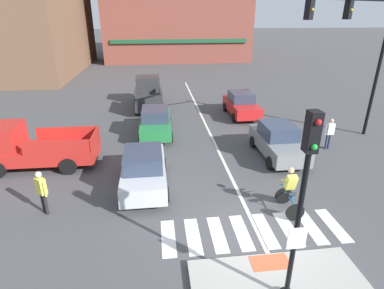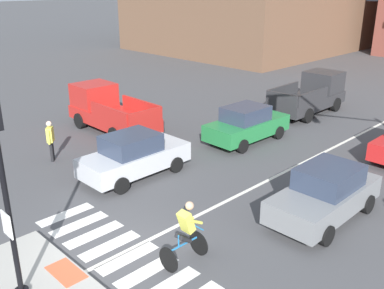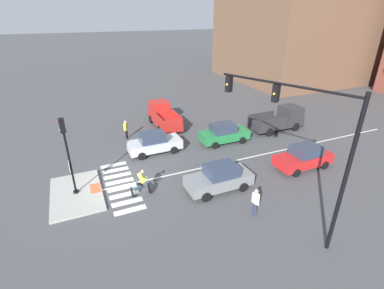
% 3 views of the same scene
% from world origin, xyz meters
% --- Properties ---
extents(ground_plane, '(300.00, 300.00, 0.00)m').
position_xyz_m(ground_plane, '(0.00, 0.00, 0.00)').
color(ground_plane, '#474749').
extents(traffic_island, '(4.61, 2.92, 0.15)m').
position_xyz_m(traffic_island, '(0.00, -2.57, 0.07)').
color(traffic_island, '#A3A099').
rests_on(traffic_island, ground).
extents(tactile_pad_front, '(1.10, 0.60, 0.01)m').
position_xyz_m(tactile_pad_front, '(0.00, -1.46, 0.15)').
color(tactile_pad_front, '#DB5B38').
rests_on(tactile_pad_front, traffic_island).
extents(signal_pole, '(0.44, 0.38, 4.75)m').
position_xyz_m(signal_pole, '(0.00, -2.58, 3.01)').
color(signal_pole, black).
rests_on(signal_pole, traffic_island).
extents(crosswalk_stripe_a, '(0.44, 1.80, 0.01)m').
position_xyz_m(crosswalk_stripe_a, '(-2.78, 0.09, 0.00)').
color(crosswalk_stripe_a, silver).
rests_on(crosswalk_stripe_a, ground).
extents(crosswalk_stripe_b, '(0.44, 1.80, 0.01)m').
position_xyz_m(crosswalk_stripe_b, '(-1.99, 0.09, 0.00)').
color(crosswalk_stripe_b, silver).
rests_on(crosswalk_stripe_b, ground).
extents(crosswalk_stripe_c, '(0.44, 1.80, 0.01)m').
position_xyz_m(crosswalk_stripe_c, '(-1.19, 0.09, 0.00)').
color(crosswalk_stripe_c, silver).
rests_on(crosswalk_stripe_c, ground).
extents(crosswalk_stripe_d, '(0.44, 1.80, 0.01)m').
position_xyz_m(crosswalk_stripe_d, '(-0.40, 0.09, 0.00)').
color(crosswalk_stripe_d, silver).
rests_on(crosswalk_stripe_d, ground).
extents(crosswalk_stripe_e, '(0.44, 1.80, 0.01)m').
position_xyz_m(crosswalk_stripe_e, '(0.40, 0.09, 0.00)').
color(crosswalk_stripe_e, silver).
rests_on(crosswalk_stripe_e, ground).
extents(crosswalk_stripe_f, '(0.44, 1.80, 0.01)m').
position_xyz_m(crosswalk_stripe_f, '(1.19, 0.09, 0.00)').
color(crosswalk_stripe_f, silver).
rests_on(crosswalk_stripe_f, ground).
extents(crosswalk_stripe_g, '(0.44, 1.80, 0.01)m').
position_xyz_m(crosswalk_stripe_g, '(1.99, 0.09, 0.00)').
color(crosswalk_stripe_g, silver).
rests_on(crosswalk_stripe_g, ground).
extents(crosswalk_stripe_h, '(0.44, 1.80, 0.01)m').
position_xyz_m(crosswalk_stripe_h, '(2.78, 0.09, 0.00)').
color(crosswalk_stripe_h, silver).
rests_on(crosswalk_stripe_h, ground).
extents(lane_centre_line, '(0.14, 28.00, 0.01)m').
position_xyz_m(lane_centre_line, '(0.13, 10.00, 0.00)').
color(lane_centre_line, silver).
rests_on(lane_centre_line, ground).
extents(traffic_light_mast, '(6.03, 2.75, 7.44)m').
position_xyz_m(traffic_light_mast, '(7.39, 7.21, 5.19)').
color(traffic_light_mast, black).
rests_on(traffic_light_mast, ground).
extents(building_corner_left, '(19.24, 22.41, 14.23)m').
position_xyz_m(building_corner_left, '(-21.29, 33.13, 7.13)').
color(building_corner_left, brown).
rests_on(building_corner_left, ground).
extents(car_green_westbound_far, '(1.89, 4.13, 1.64)m').
position_xyz_m(car_green_westbound_far, '(-3.06, 9.28, 0.81)').
color(car_green_westbound_far, '#237A3D').
rests_on(car_green_westbound_far, ground).
extents(car_red_eastbound_far, '(1.89, 4.12, 1.64)m').
position_xyz_m(car_red_eastbound_far, '(2.86, 12.34, 0.81)').
color(car_red_eastbound_far, red).
rests_on(car_red_eastbound_far, ground).
extents(car_grey_eastbound_mid, '(1.87, 4.11, 1.64)m').
position_xyz_m(car_grey_eastbound_mid, '(2.89, 5.63, 0.81)').
color(car_grey_eastbound_mid, slate).
rests_on(car_grey_eastbound_mid, ground).
extents(car_silver_westbound_near, '(1.87, 4.11, 1.64)m').
position_xyz_m(car_silver_westbound_near, '(-3.58, 3.40, 0.81)').
color(car_silver_westbound_near, silver).
rests_on(car_silver_westbound_near, ground).
extents(pickup_truck_red_cross_left, '(5.12, 2.11, 2.08)m').
position_xyz_m(pickup_truck_red_cross_left, '(-8.82, 5.84, 0.98)').
color(pickup_truck_red_cross_left, red).
rests_on(pickup_truck_red_cross_left, ground).
extents(pickup_truck_charcoal_westbound_distant, '(2.14, 5.14, 2.08)m').
position_xyz_m(pickup_truck_charcoal_westbound_distant, '(-3.54, 15.50, 0.98)').
color(pickup_truck_charcoal_westbound_distant, '#2D2D30').
rests_on(pickup_truck_charcoal_westbound_distant, ground).
extents(cyclist, '(0.67, 1.10, 1.68)m').
position_xyz_m(cyclist, '(1.58, 1.08, 0.87)').
color(cyclist, black).
rests_on(cyclist, ground).
extents(pedestrian_at_curb_left, '(0.43, 0.40, 1.67)m').
position_xyz_m(pedestrian_at_curb_left, '(-7.05, 1.94, 0.98)').
color(pedestrian_at_curb_left, black).
rests_on(pedestrian_at_curb_left, ground).
extents(pedestrian_waiting_far_side, '(0.55, 0.25, 1.67)m').
position_xyz_m(pedestrian_waiting_far_side, '(5.87, 6.18, 0.98)').
color(pedestrian_waiting_far_side, '#2D334C').
rests_on(pedestrian_waiting_far_side, ground).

